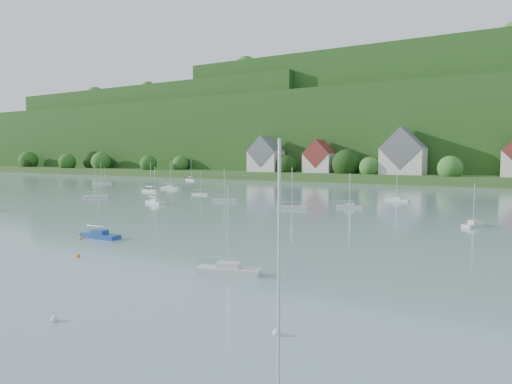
% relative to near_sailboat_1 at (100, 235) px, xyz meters
% --- Properties ---
extents(far_shore_strip, '(600.00, 60.00, 3.00)m').
position_rel_near_sailboat_1_xyz_m(far_shore_strip, '(-0.75, 154.18, 1.08)').
color(far_shore_strip, '#2E4E1D').
rests_on(far_shore_strip, ground).
extents(forested_ridge, '(620.00, 181.22, 69.89)m').
position_rel_near_sailboat_1_xyz_m(forested_ridge, '(-0.36, 222.75, 22.47)').
color(forested_ridge, '#1E4014').
rests_on(forested_ridge, ground).
extents(village_building_0, '(14.00, 10.40, 16.00)m').
position_rel_near_sailboat_1_xyz_m(village_building_0, '(-55.75, 141.18, 9.09)').
color(village_building_0, silver).
rests_on(village_building_0, far_shore_strip).
extents(village_building_1, '(12.00, 9.36, 14.00)m').
position_rel_near_sailboat_1_xyz_m(village_building_1, '(-30.75, 143.18, 8.33)').
color(village_building_1, silver).
rests_on(village_building_1, far_shore_strip).
extents(village_building_2, '(16.00, 11.44, 18.00)m').
position_rel_near_sailboat_1_xyz_m(village_building_2, '(4.25, 142.18, 9.85)').
color(village_building_2, silver).
rests_on(village_building_2, far_shore_strip).
extents(near_sailboat_1, '(5.65, 1.73, 7.57)m').
position_rel_near_sailboat_1_xyz_m(near_sailboat_1, '(0.00, 0.00, 0.00)').
color(near_sailboat_1, '#1F4692').
rests_on(near_sailboat_1, ground).
extents(near_sailboat_3, '(5.83, 3.18, 7.59)m').
position_rel_near_sailboat_1_xyz_m(near_sailboat_3, '(23.64, -6.37, 0.00)').
color(near_sailboat_3, silver).
rests_on(near_sailboat_3, ground).
extents(mooring_buoy_1, '(0.46, 0.46, 0.46)m').
position_rel_near_sailboat_1_xyz_m(mooring_buoy_1, '(20.65, -21.36, -0.42)').
color(mooring_buoy_1, silver).
rests_on(mooring_buoy_1, ground).
extents(mooring_buoy_2, '(0.44, 0.44, 0.44)m').
position_rel_near_sailboat_1_xyz_m(mooring_buoy_2, '(6.60, -8.51, -0.42)').
color(mooring_buoy_2, orange).
rests_on(mooring_buoy_2, ground).
extents(mooring_buoy_3, '(0.48, 0.48, 0.48)m').
position_rel_near_sailboat_1_xyz_m(mooring_buoy_3, '(-1.32, -1.88, -0.42)').
color(mooring_buoy_3, orange).
rests_on(mooring_buoy_3, ground).
extents(mooring_buoy_4, '(0.48, 0.48, 0.48)m').
position_rel_near_sailboat_1_xyz_m(mooring_buoy_4, '(33.68, -16.29, -0.42)').
color(mooring_buoy_4, silver).
rests_on(mooring_buoy_4, ground).
extents(far_sailboat_cluster, '(196.65, 79.04, 8.71)m').
position_rel_near_sailboat_1_xyz_m(far_sailboat_cluster, '(3.52, 67.26, -0.05)').
color(far_sailboat_cluster, silver).
rests_on(far_sailboat_cluster, ground).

